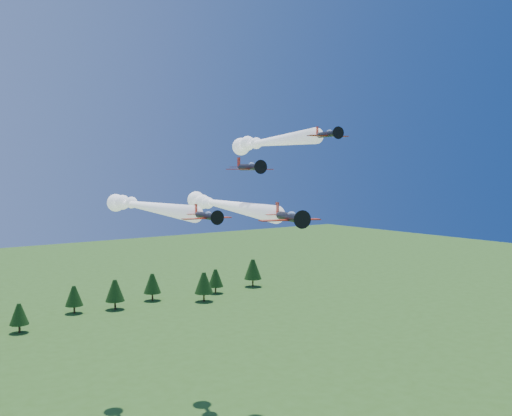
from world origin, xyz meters
TOP-DOWN VIEW (x-y plane):
  - plane_lead at (6.82, 21.89)m, footprint 21.14×55.12m
  - plane_left at (-4.75, 31.26)m, footprint 11.27×50.54m
  - plane_right at (15.54, 20.32)m, footprint 15.16×41.65m
  - plane_slot at (2.88, 8.27)m, footprint 7.93×8.67m
  - treeline at (3.99, 109.72)m, footprint 166.41×20.33m

SIDE VIEW (x-z plane):
  - treeline at x=3.99m, z-range 0.80..11.72m
  - plane_left at x=-4.75m, z-range 37.45..41.15m
  - plane_lead at x=6.82m, z-range 37.71..41.41m
  - plane_slot at x=2.88m, z-range 44.92..47.69m
  - plane_right at x=15.54m, z-range 49.35..53.05m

